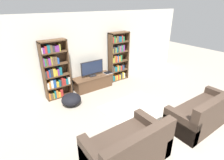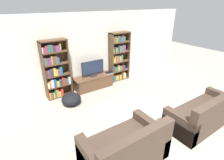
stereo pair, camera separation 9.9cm
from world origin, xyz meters
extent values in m
plane|color=#9E9384|center=(0.00, 0.00, 0.00)|extent=(18.00, 18.00, 0.00)
cube|color=silver|center=(0.00, 4.23, 1.30)|extent=(8.80, 0.06, 2.60)
cube|color=#513823|center=(-1.72, 4.03, 0.94)|extent=(0.04, 0.30, 1.88)
cube|color=#513823|center=(-0.94, 4.03, 0.94)|extent=(0.04, 0.30, 1.88)
cube|color=#513823|center=(-1.33, 4.16, 0.94)|extent=(0.82, 0.04, 1.88)
cube|color=#513823|center=(-1.33, 4.03, 1.86)|extent=(0.82, 0.30, 0.04)
cube|color=#513823|center=(-1.33, 4.03, 0.02)|extent=(0.78, 0.30, 0.04)
cube|color=orange|center=(-1.67, 4.02, 0.14)|extent=(0.05, 0.24, 0.21)
cube|color=brown|center=(-1.61, 4.02, 0.13)|extent=(0.07, 0.24, 0.18)
cube|color=#9E9333|center=(-1.54, 4.02, 0.12)|extent=(0.05, 0.24, 0.17)
cube|color=#196B75|center=(-1.49, 4.02, 0.16)|extent=(0.05, 0.24, 0.25)
cube|color=orange|center=(-1.42, 4.02, 0.16)|extent=(0.07, 0.24, 0.25)
cube|color=gold|center=(-1.35, 4.02, 0.12)|extent=(0.06, 0.24, 0.16)
cube|color=#B72D28|center=(-1.28, 4.02, 0.16)|extent=(0.08, 0.24, 0.24)
cube|color=#513823|center=(-1.33, 4.03, 0.39)|extent=(0.78, 0.30, 0.04)
cube|color=silver|center=(-1.67, 4.02, 0.51)|extent=(0.06, 0.24, 0.19)
cube|color=orange|center=(-1.61, 4.02, 0.52)|extent=(0.04, 0.24, 0.22)
cube|color=silver|center=(-1.54, 4.02, 0.54)|extent=(0.08, 0.24, 0.25)
cube|color=#234C99|center=(-1.46, 4.02, 0.54)|extent=(0.08, 0.24, 0.26)
cube|color=gold|center=(-1.37, 4.02, 0.49)|extent=(0.08, 0.24, 0.16)
cube|color=#196B75|center=(-1.30, 4.02, 0.52)|extent=(0.04, 0.24, 0.21)
cube|color=#333338|center=(-1.26, 4.02, 0.52)|extent=(0.04, 0.24, 0.21)
cube|color=#B72D28|center=(-1.20, 4.02, 0.54)|extent=(0.06, 0.24, 0.26)
cube|color=#B72D28|center=(-1.13, 4.02, 0.52)|extent=(0.06, 0.24, 0.21)
cube|color=#196B75|center=(-1.06, 4.02, 0.50)|extent=(0.08, 0.24, 0.18)
cube|color=silver|center=(-0.98, 4.02, 0.52)|extent=(0.08, 0.24, 0.22)
cube|color=#513823|center=(-1.33, 4.03, 0.77)|extent=(0.78, 0.30, 0.04)
cube|color=#333338|center=(-1.68, 4.02, 0.89)|extent=(0.05, 0.24, 0.21)
cube|color=#B72D28|center=(-1.62, 4.02, 0.89)|extent=(0.05, 0.24, 0.21)
cube|color=#234C99|center=(-1.57, 4.02, 0.90)|extent=(0.04, 0.24, 0.24)
cube|color=#333338|center=(-1.50, 4.02, 0.91)|extent=(0.07, 0.24, 0.25)
cube|color=gold|center=(-1.42, 4.02, 0.91)|extent=(0.08, 0.24, 0.24)
cube|color=gold|center=(-1.35, 4.02, 0.88)|extent=(0.04, 0.24, 0.18)
cube|color=#7F338C|center=(-1.29, 4.02, 0.89)|extent=(0.05, 0.24, 0.20)
cube|color=#196B75|center=(-1.22, 4.02, 0.91)|extent=(0.08, 0.24, 0.25)
cube|color=#513823|center=(-1.33, 4.03, 1.14)|extent=(0.78, 0.30, 0.04)
cube|color=#7F338C|center=(-1.68, 4.02, 1.28)|extent=(0.04, 0.24, 0.24)
cube|color=#2D7F47|center=(-1.64, 4.02, 1.27)|extent=(0.04, 0.24, 0.22)
cube|color=brown|center=(-1.58, 4.02, 1.27)|extent=(0.05, 0.24, 0.21)
cube|color=#7F338C|center=(-1.51, 4.02, 1.27)|extent=(0.07, 0.24, 0.21)
cube|color=#9E9333|center=(-1.45, 4.02, 1.29)|extent=(0.04, 0.24, 0.25)
cube|color=brown|center=(-1.40, 4.02, 1.28)|extent=(0.05, 0.24, 0.24)
cube|color=brown|center=(-1.33, 4.02, 1.28)|extent=(0.08, 0.24, 0.23)
cube|color=#234C99|center=(-1.26, 4.02, 1.25)|extent=(0.06, 0.24, 0.18)
cube|color=#513823|center=(-1.33, 4.03, 1.52)|extent=(0.78, 0.30, 0.04)
cube|color=silver|center=(-1.68, 4.02, 1.62)|extent=(0.04, 0.24, 0.17)
cube|color=#7F338C|center=(-1.63, 4.02, 1.62)|extent=(0.05, 0.24, 0.17)
cube|color=#B72D28|center=(-1.57, 4.02, 1.64)|extent=(0.06, 0.24, 0.20)
cube|color=#196B75|center=(-1.49, 4.02, 1.65)|extent=(0.07, 0.24, 0.22)
cube|color=brown|center=(-1.41, 4.02, 1.65)|extent=(0.07, 0.24, 0.22)
cube|color=#333338|center=(-1.34, 4.02, 1.63)|extent=(0.06, 0.24, 0.19)
cube|color=#7F338C|center=(-1.27, 4.02, 1.62)|extent=(0.06, 0.24, 0.17)
cube|color=#7F338C|center=(-1.21, 4.02, 1.63)|extent=(0.05, 0.24, 0.18)
cube|color=#9E9333|center=(-1.16, 4.02, 1.65)|extent=(0.04, 0.24, 0.22)
cube|color=#513823|center=(0.75, 4.03, 0.94)|extent=(0.04, 0.30, 1.88)
cube|color=#513823|center=(1.53, 4.03, 0.94)|extent=(0.04, 0.30, 1.88)
cube|color=#513823|center=(1.14, 4.16, 0.94)|extent=(0.82, 0.04, 1.88)
cube|color=#513823|center=(1.14, 4.03, 1.86)|extent=(0.82, 0.30, 0.04)
cube|color=#513823|center=(1.14, 4.03, 0.02)|extent=(0.78, 0.30, 0.04)
cube|color=#196B75|center=(0.80, 4.02, 0.15)|extent=(0.08, 0.24, 0.22)
cube|color=#196B75|center=(0.87, 4.02, 0.12)|extent=(0.04, 0.24, 0.17)
cube|color=orange|center=(0.93, 4.02, 0.12)|extent=(0.06, 0.24, 0.18)
cube|color=gold|center=(0.99, 4.02, 0.13)|extent=(0.07, 0.24, 0.18)
cube|color=#B72D28|center=(1.06, 4.02, 0.13)|extent=(0.05, 0.24, 0.19)
cube|color=gold|center=(1.13, 4.02, 0.12)|extent=(0.07, 0.24, 0.17)
cube|color=#333338|center=(1.21, 4.02, 0.15)|extent=(0.08, 0.24, 0.22)
cube|color=gold|center=(1.29, 4.02, 0.16)|extent=(0.07, 0.24, 0.25)
cube|color=silver|center=(1.36, 4.02, 0.14)|extent=(0.06, 0.24, 0.20)
cube|color=#513823|center=(1.14, 4.03, 0.39)|extent=(0.78, 0.30, 0.04)
cube|color=#333338|center=(0.79, 4.02, 0.54)|extent=(0.05, 0.24, 0.26)
cube|color=brown|center=(0.85, 4.02, 0.50)|extent=(0.04, 0.24, 0.17)
cube|color=#196B75|center=(0.91, 4.02, 0.50)|extent=(0.06, 0.24, 0.19)
cube|color=#196B75|center=(0.97, 4.02, 0.49)|extent=(0.05, 0.24, 0.16)
cube|color=orange|center=(1.03, 4.02, 0.52)|extent=(0.07, 0.24, 0.22)
cube|color=#2D7F47|center=(1.10, 4.02, 0.51)|extent=(0.07, 0.24, 0.19)
cube|color=#B72D28|center=(1.18, 4.02, 0.50)|extent=(0.08, 0.24, 0.17)
cube|color=#333338|center=(1.26, 4.02, 0.51)|extent=(0.06, 0.24, 0.19)
cube|color=#234C99|center=(1.31, 4.02, 0.50)|extent=(0.04, 0.24, 0.18)
cube|color=#513823|center=(1.14, 4.03, 0.77)|extent=(0.78, 0.30, 0.04)
cube|color=#9E9333|center=(0.81, 4.02, 0.87)|extent=(0.08, 0.24, 0.17)
cube|color=#9E9333|center=(0.87, 4.02, 0.92)|extent=(0.04, 0.24, 0.26)
cube|color=#B72D28|center=(0.92, 4.02, 0.91)|extent=(0.05, 0.24, 0.25)
cube|color=orange|center=(0.97, 4.02, 0.90)|extent=(0.04, 0.24, 0.22)
cube|color=#234C99|center=(1.03, 4.02, 0.91)|extent=(0.05, 0.24, 0.25)
cube|color=orange|center=(1.09, 4.02, 0.89)|extent=(0.07, 0.24, 0.20)
cube|color=#2D7F47|center=(1.18, 4.02, 0.90)|extent=(0.07, 0.24, 0.24)
cube|color=#513823|center=(1.14, 4.03, 1.14)|extent=(0.78, 0.30, 0.04)
cube|color=#9E9333|center=(0.79, 4.02, 1.25)|extent=(0.04, 0.24, 0.17)
cube|color=#333338|center=(0.85, 4.02, 1.27)|extent=(0.07, 0.24, 0.22)
cube|color=#9E9333|center=(0.91, 4.02, 1.25)|extent=(0.05, 0.24, 0.18)
cube|color=#196B75|center=(0.97, 4.02, 1.26)|extent=(0.05, 0.24, 0.19)
cube|color=#333338|center=(1.04, 4.02, 1.29)|extent=(0.07, 0.24, 0.25)
cube|color=#9E9333|center=(1.09, 4.02, 1.27)|extent=(0.04, 0.24, 0.21)
cube|color=#7F338C|center=(1.14, 4.02, 1.27)|extent=(0.05, 0.24, 0.22)
cube|color=#2D7F47|center=(1.22, 4.02, 1.28)|extent=(0.08, 0.24, 0.23)
cube|color=#7F338C|center=(1.29, 4.02, 1.27)|extent=(0.07, 0.24, 0.22)
cube|color=#513823|center=(1.14, 4.03, 1.52)|extent=(0.78, 0.30, 0.04)
cube|color=#B72D28|center=(0.79, 4.02, 1.64)|extent=(0.06, 0.24, 0.21)
cube|color=#2D7F47|center=(0.86, 4.02, 1.65)|extent=(0.06, 0.24, 0.23)
cube|color=#9E9333|center=(0.92, 4.02, 1.62)|extent=(0.04, 0.24, 0.17)
cube|color=brown|center=(0.99, 4.02, 1.65)|extent=(0.08, 0.24, 0.23)
cube|color=#234C99|center=(1.07, 4.02, 1.64)|extent=(0.05, 0.24, 0.21)
cube|color=#196B75|center=(1.14, 4.02, 1.63)|extent=(0.08, 0.24, 0.19)
cube|color=#B72D28|center=(1.21, 4.02, 1.65)|extent=(0.05, 0.24, 0.22)
cube|color=#2D7F47|center=(1.27, 4.02, 1.63)|extent=(0.07, 0.24, 0.18)
cube|color=brown|center=(-0.09, 3.91, 0.22)|extent=(1.35, 0.48, 0.43)
cube|color=brown|center=(-0.09, 3.91, 0.45)|extent=(1.44, 0.51, 0.04)
cube|color=black|center=(-0.09, 3.94, 0.48)|extent=(0.24, 0.16, 0.03)
cylinder|color=black|center=(-0.09, 3.94, 0.52)|extent=(0.04, 0.04, 0.05)
cube|color=black|center=(-0.09, 3.94, 0.79)|extent=(0.85, 0.04, 0.48)
cube|color=#19233D|center=(-0.09, 3.92, 0.79)|extent=(0.79, 0.00, 0.43)
cube|color=#B7B7BC|center=(0.51, 3.85, 0.48)|extent=(0.30, 0.25, 0.02)
cube|color=black|center=(0.51, 3.85, 0.49)|extent=(0.29, 0.24, 0.00)
cube|color=beige|center=(0.23, 1.75, 0.01)|extent=(1.81, 1.94, 0.02)
cube|color=#423328|center=(-1.14, 0.78, 0.23)|extent=(1.60, 0.96, 0.46)
cube|color=#423328|center=(-1.14, 0.39, 0.69)|extent=(1.60, 0.18, 0.46)
cube|color=#423328|center=(-0.43, 0.78, 0.32)|extent=(0.18, 0.96, 0.64)
cube|color=#423328|center=(1.21, 0.58, 0.21)|extent=(2.03, 0.86, 0.42)
cube|color=#423328|center=(1.21, 0.24, 0.67)|extent=(2.03, 0.18, 0.50)
cube|color=#423328|center=(0.29, 0.58, 0.30)|extent=(0.18, 0.86, 0.60)
cube|color=#423328|center=(2.14, 0.58, 0.30)|extent=(0.18, 0.86, 0.60)
ellipsoid|color=black|center=(-1.21, 3.31, 0.18)|extent=(0.59, 0.59, 0.36)
camera|label=1|loc=(-2.86, -1.15, 2.90)|focal=28.00mm
camera|label=2|loc=(-2.77, -1.20, 2.90)|focal=28.00mm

